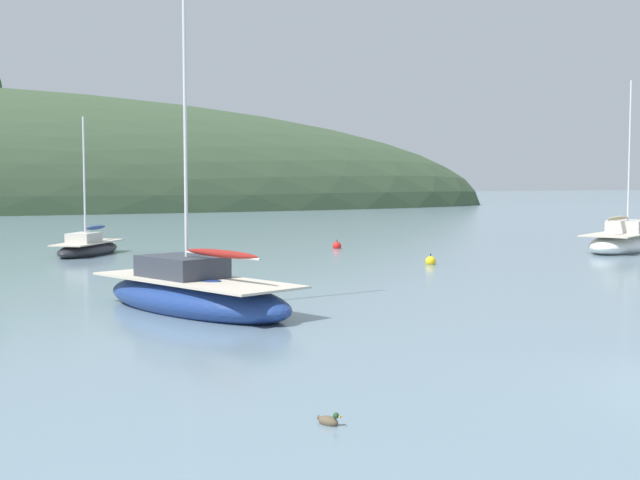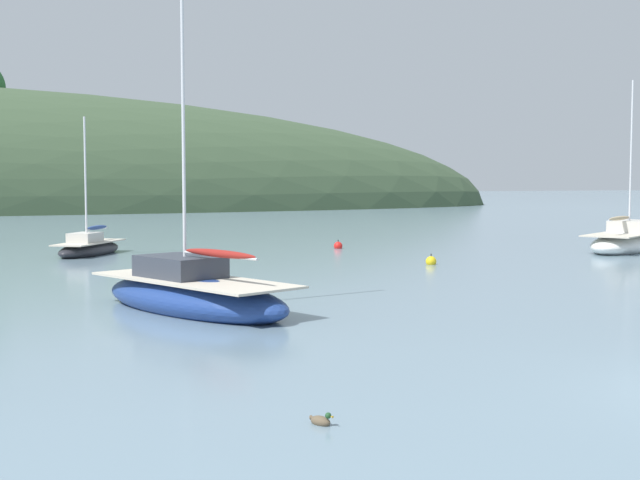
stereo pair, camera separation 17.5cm
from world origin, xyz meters
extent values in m
ellipsoid|color=white|center=(17.26, 23.68, 0.32)|extent=(7.50, 6.07, 1.17)
cube|color=beige|center=(17.26, 23.68, 0.85)|extent=(6.90, 5.58, 0.06)
cube|color=beige|center=(17.75, 23.99, 1.15)|extent=(2.85, 2.63, 0.61)
cylinder|color=silver|center=(17.57, 23.87, 4.56)|extent=(0.09, 0.09, 7.41)
cylinder|color=silver|center=(16.27, 23.04, 1.58)|extent=(2.62, 1.73, 0.07)
ellipsoid|color=tan|center=(16.27, 23.04, 1.63)|extent=(2.59, 1.77, 0.20)
ellipsoid|color=#232328|center=(-7.51, 30.46, 0.22)|extent=(4.04, 5.04, 0.79)
cube|color=beige|center=(-7.51, 30.46, 0.57)|extent=(3.71, 4.64, 0.06)
cube|color=beige|center=(-7.72, 30.13, 0.81)|extent=(1.76, 1.91, 0.47)
cylinder|color=silver|center=(-7.64, 30.26, 3.44)|extent=(0.09, 0.09, 5.75)
cylinder|color=silver|center=(-7.09, 31.13, 1.16)|extent=(1.16, 1.78, 0.07)
ellipsoid|color=#2D4784|center=(-7.09, 31.13, 1.21)|extent=(1.23, 1.78, 0.20)
ellipsoid|color=navy|center=(-6.48, 12.16, 0.31)|extent=(5.16, 7.51, 1.14)
cube|color=beige|center=(-6.48, 12.16, 0.83)|extent=(4.74, 6.91, 0.06)
cube|color=#333842|center=(-6.71, 12.68, 1.13)|extent=(2.38, 2.73, 0.60)
cylinder|color=silver|center=(-6.62, 12.48, 4.86)|extent=(0.09, 0.09, 8.07)
cylinder|color=silver|center=(-6.01, 11.12, 1.55)|extent=(1.30, 2.76, 0.07)
ellipsoid|color=maroon|center=(-6.01, 11.12, 1.60)|extent=(1.37, 2.71, 0.20)
sphere|color=red|center=(4.59, 29.83, 0.12)|extent=(0.44, 0.44, 0.44)
cylinder|color=black|center=(4.59, 29.83, 0.39)|extent=(0.04, 0.04, 0.10)
sphere|color=yellow|center=(5.22, 21.00, 0.12)|extent=(0.44, 0.44, 0.44)
cylinder|color=black|center=(5.22, 21.00, 0.39)|extent=(0.04, 0.04, 0.10)
ellipsoid|color=brown|center=(-6.95, 1.06, 0.04)|extent=(0.32, 0.38, 0.16)
sphere|color=#1E4723|center=(-6.88, 0.94, 0.16)|extent=(0.09, 0.09, 0.09)
cone|color=gold|center=(-6.85, 0.88, 0.15)|extent=(0.05, 0.06, 0.04)
cone|color=brown|center=(-7.03, 1.20, 0.08)|extent=(0.10, 0.10, 0.08)
camera|label=1|loc=(-11.28, -10.18, 3.51)|focal=48.19mm
camera|label=2|loc=(-11.12, -10.24, 3.51)|focal=48.19mm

